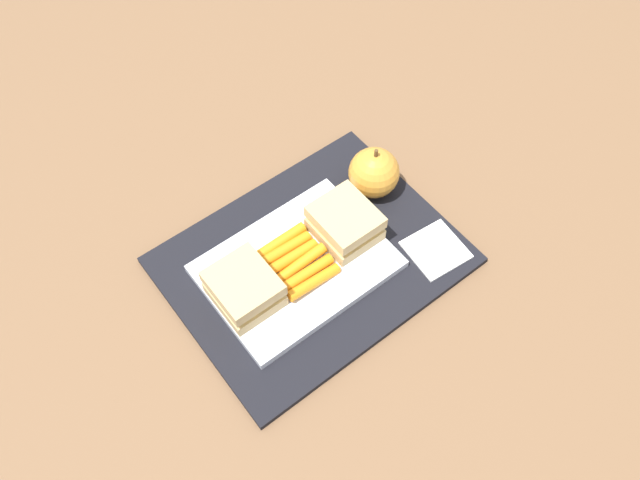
# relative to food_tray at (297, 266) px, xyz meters

# --- Properties ---
(ground_plane) EXTENTS (2.40, 2.40, 0.00)m
(ground_plane) POSITION_rel_food_tray_xyz_m (0.03, 0.00, -0.02)
(ground_plane) COLOR brown
(lunchbag_mat) EXTENTS (0.36, 0.28, 0.01)m
(lunchbag_mat) POSITION_rel_food_tray_xyz_m (0.03, 0.00, -0.01)
(lunchbag_mat) COLOR black
(lunchbag_mat) RESTS_ON ground_plane
(food_tray) EXTENTS (0.23, 0.17, 0.01)m
(food_tray) POSITION_rel_food_tray_xyz_m (0.00, 0.00, 0.00)
(food_tray) COLOR white
(food_tray) RESTS_ON lunchbag_mat
(sandwich_half_left) EXTENTS (0.07, 0.08, 0.04)m
(sandwich_half_left) POSITION_rel_food_tray_xyz_m (-0.08, 0.00, 0.03)
(sandwich_half_left) COLOR tan
(sandwich_half_left) RESTS_ON food_tray
(sandwich_half_right) EXTENTS (0.07, 0.08, 0.04)m
(sandwich_half_right) POSITION_rel_food_tray_xyz_m (0.08, 0.00, 0.03)
(sandwich_half_right) COLOR tan
(sandwich_half_right) RESTS_ON food_tray
(carrot_sticks_bundle) EXTENTS (0.08, 0.09, 0.02)m
(carrot_sticks_bundle) POSITION_rel_food_tray_xyz_m (-0.00, -0.00, 0.01)
(carrot_sticks_bundle) COLOR orange
(carrot_sticks_bundle) RESTS_ON food_tray
(apple) EXTENTS (0.07, 0.07, 0.08)m
(apple) POSITION_rel_food_tray_xyz_m (0.16, 0.04, 0.03)
(apple) COLOR gold
(apple) RESTS_ON lunchbag_mat
(paper_napkin) EXTENTS (0.08, 0.08, 0.00)m
(paper_napkin) POSITION_rel_food_tray_xyz_m (0.16, -0.09, -0.00)
(paper_napkin) COLOR white
(paper_napkin) RESTS_ON lunchbag_mat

